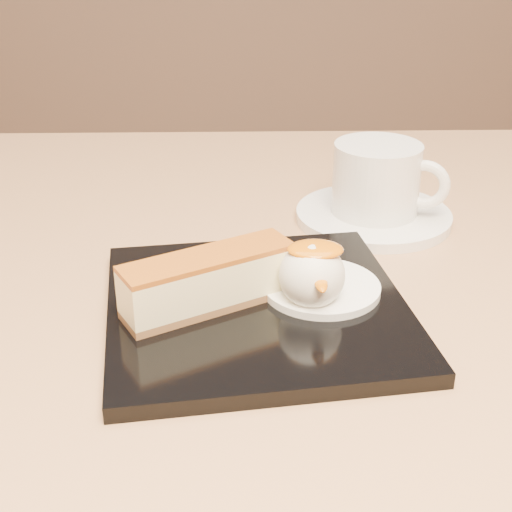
{
  "coord_description": "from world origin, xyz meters",
  "views": [
    {
      "loc": [
        -0.06,
        -0.54,
        1.0
      ],
      "look_at": [
        -0.05,
        -0.06,
        0.76
      ],
      "focal_mm": 50.0,
      "sensor_mm": 36.0,
      "label": 1
    }
  ],
  "objects_px": {
    "table": "(308,411)",
    "coffee_cup": "(379,177)",
    "dessert_plate": "(257,308)",
    "cheesecake": "(209,281)",
    "ice_cream_scoop": "(312,275)",
    "saucer": "(373,216)"
  },
  "relations": [
    {
      "from": "table",
      "to": "cheesecake",
      "type": "height_order",
      "value": "cheesecake"
    },
    {
      "from": "saucer",
      "to": "coffee_cup",
      "type": "height_order",
      "value": "coffee_cup"
    },
    {
      "from": "ice_cream_scoop",
      "to": "coffee_cup",
      "type": "xyz_separation_m",
      "value": [
        0.08,
        0.18,
        0.01
      ]
    },
    {
      "from": "saucer",
      "to": "cheesecake",
      "type": "bearing_deg",
      "value": -130.38
    },
    {
      "from": "table",
      "to": "coffee_cup",
      "type": "height_order",
      "value": "coffee_cup"
    },
    {
      "from": "table",
      "to": "coffee_cup",
      "type": "bearing_deg",
      "value": 53.99
    },
    {
      "from": "table",
      "to": "ice_cream_scoop",
      "type": "height_order",
      "value": "ice_cream_scoop"
    },
    {
      "from": "dessert_plate",
      "to": "coffee_cup",
      "type": "bearing_deg",
      "value": 55.42
    },
    {
      "from": "table",
      "to": "dessert_plate",
      "type": "distance_m",
      "value": 0.19
    },
    {
      "from": "dessert_plate",
      "to": "cheesecake",
      "type": "bearing_deg",
      "value": -171.87
    },
    {
      "from": "table",
      "to": "dessert_plate",
      "type": "xyz_separation_m",
      "value": [
        -0.05,
        -0.08,
        0.16
      ]
    },
    {
      "from": "dessert_plate",
      "to": "saucer",
      "type": "height_order",
      "value": "dessert_plate"
    },
    {
      "from": "cheesecake",
      "to": "ice_cream_scoop",
      "type": "distance_m",
      "value": 0.08
    },
    {
      "from": "dessert_plate",
      "to": "ice_cream_scoop",
      "type": "xyz_separation_m",
      "value": [
        0.04,
        -0.0,
        0.03
      ]
    },
    {
      "from": "table",
      "to": "cheesecake",
      "type": "bearing_deg",
      "value": -135.67
    },
    {
      "from": "ice_cream_scoop",
      "to": "coffee_cup",
      "type": "height_order",
      "value": "coffee_cup"
    },
    {
      "from": "ice_cream_scoop",
      "to": "dessert_plate",
      "type": "bearing_deg",
      "value": 172.87
    },
    {
      "from": "saucer",
      "to": "coffee_cup",
      "type": "xyz_separation_m",
      "value": [
        0.0,
        -0.0,
        0.04
      ]
    },
    {
      "from": "table",
      "to": "saucer",
      "type": "height_order",
      "value": "saucer"
    },
    {
      "from": "dessert_plate",
      "to": "coffee_cup",
      "type": "height_order",
      "value": "coffee_cup"
    },
    {
      "from": "cheesecake",
      "to": "coffee_cup",
      "type": "bearing_deg",
      "value": 20.2
    },
    {
      "from": "cheesecake",
      "to": "saucer",
      "type": "distance_m",
      "value": 0.24
    }
  ]
}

